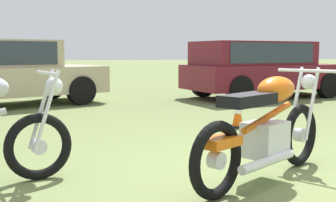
% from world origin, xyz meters
% --- Properties ---
extents(ground_plane, '(120.00, 120.00, 0.00)m').
position_xyz_m(ground_plane, '(0.00, 0.00, 0.00)').
color(ground_plane, olive).
extents(motorcycle_orange, '(1.79, 1.32, 1.02)m').
position_xyz_m(motorcycle_orange, '(-0.09, 0.03, 0.48)').
color(motorcycle_orange, black).
rests_on(motorcycle_orange, ground).
extents(car_beige, '(4.41, 3.26, 1.43)m').
position_xyz_m(car_beige, '(-3.08, 6.38, 0.80)').
color(car_beige, '#BCAD8C').
rests_on(car_beige, ground).
extents(car_burgundy, '(4.42, 2.59, 1.43)m').
position_xyz_m(car_burgundy, '(3.02, 6.66, 0.83)').
color(car_burgundy, maroon).
rests_on(car_burgundy, ground).
extents(traffic_cone, '(0.25, 0.25, 0.46)m').
position_xyz_m(traffic_cone, '(0.77, 2.69, 0.21)').
color(traffic_cone, '#EA590F').
rests_on(traffic_cone, ground).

